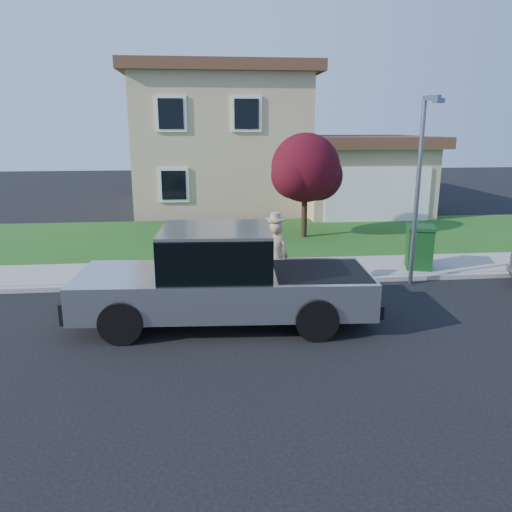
{
  "coord_description": "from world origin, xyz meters",
  "views": [
    {
      "loc": [
        -0.86,
        -9.66,
        4.06
      ],
      "look_at": [
        0.27,
        1.32,
        1.2
      ],
      "focal_mm": 35.0,
      "sensor_mm": 36.0,
      "label": 1
    }
  ],
  "objects_px": {
    "trash_bin": "(419,247)",
    "street_lamp": "(420,181)",
    "pickup_truck": "(223,279)",
    "ornamental_tree": "(306,171)",
    "woman": "(275,255)"
  },
  "relations": [
    {
      "from": "pickup_truck",
      "to": "ornamental_tree",
      "type": "xyz_separation_m",
      "value": [
        3.34,
        7.88,
        1.56
      ]
    },
    {
      "from": "woman",
      "to": "ornamental_tree",
      "type": "height_order",
      "value": "ornamental_tree"
    },
    {
      "from": "woman",
      "to": "ornamental_tree",
      "type": "relative_size",
      "value": 0.54
    },
    {
      "from": "pickup_truck",
      "to": "street_lamp",
      "type": "xyz_separation_m",
      "value": [
        5.08,
        2.14,
        1.78
      ]
    },
    {
      "from": "pickup_truck",
      "to": "woman",
      "type": "xyz_separation_m",
      "value": [
        1.37,
        1.86,
        0.01
      ]
    },
    {
      "from": "trash_bin",
      "to": "woman",
      "type": "bearing_deg",
      "value": -146.05
    },
    {
      "from": "woman",
      "to": "trash_bin",
      "type": "relative_size",
      "value": 1.67
    },
    {
      "from": "woman",
      "to": "ornamental_tree",
      "type": "bearing_deg",
      "value": -101.7
    },
    {
      "from": "woman",
      "to": "street_lamp",
      "type": "distance_m",
      "value": 4.12
    },
    {
      "from": "street_lamp",
      "to": "trash_bin",
      "type": "bearing_deg",
      "value": 41.94
    },
    {
      "from": "pickup_truck",
      "to": "trash_bin",
      "type": "distance_m",
      "value": 6.52
    },
    {
      "from": "trash_bin",
      "to": "street_lamp",
      "type": "xyz_separation_m",
      "value": [
        -0.62,
        -1.04,
        1.97
      ]
    },
    {
      "from": "ornamental_tree",
      "to": "trash_bin",
      "type": "bearing_deg",
      "value": -63.37
    },
    {
      "from": "woman",
      "to": "trash_bin",
      "type": "xyz_separation_m",
      "value": [
        4.33,
        1.32,
        -0.2
      ]
    },
    {
      "from": "pickup_truck",
      "to": "trash_bin",
      "type": "relative_size",
      "value": 5.22
    }
  ]
}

